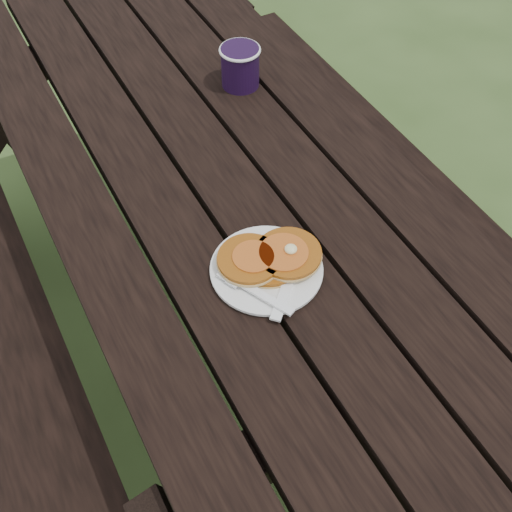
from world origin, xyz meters
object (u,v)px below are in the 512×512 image
plate (266,270)px  pancake_stack (270,257)px  picnic_table (217,263)px  coffee_cup (240,64)px

plate → pancake_stack: bearing=35.2°
picnic_table → coffee_cup: 0.51m
pancake_stack → picnic_table: bearing=84.3°
pancake_stack → coffee_cup: size_ratio=1.92×
coffee_cup → picnic_table: bearing=-133.2°
plate → coffee_cup: bearing=67.3°
pancake_stack → coffee_cup: bearing=68.1°
pancake_stack → coffee_cup: coffee_cup is taller
pancake_stack → plate: bearing=-144.8°
plate → pancake_stack: pancake_stack is taller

